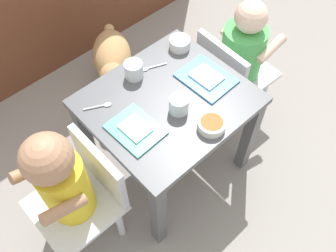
{
  "coord_description": "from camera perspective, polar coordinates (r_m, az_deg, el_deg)",
  "views": [
    {
      "loc": [
        -0.56,
        -0.61,
        1.48
      ],
      "look_at": [
        0.0,
        0.0,
        0.3
      ],
      "focal_mm": 39.74,
      "sensor_mm": 36.0,
      "label": 1
    }
  ],
  "objects": [
    {
      "name": "spoon_by_left_tray",
      "position": [
        1.41,
        -2.59,
        8.95
      ],
      "size": [
        0.1,
        0.05,
        0.01
      ],
      "color": "silver",
      "rests_on": "dining_table"
    },
    {
      "name": "food_tray_right",
      "position": [
        1.37,
        5.9,
        7.37
      ],
      "size": [
        0.16,
        0.2,
        0.02
      ],
      "color": "#388CD8",
      "rests_on": "dining_table"
    },
    {
      "name": "water_cup_left",
      "position": [
        1.37,
        -5.25,
        8.44
      ],
      "size": [
        0.07,
        0.07,
        0.06
      ],
      "color": "white",
      "rests_on": "dining_table"
    },
    {
      "name": "seated_child_right",
      "position": [
        1.61,
        11.04,
        11.01
      ],
      "size": [
        0.29,
        0.29,
        0.62
      ],
      "color": "silver",
      "rests_on": "ground"
    },
    {
      "name": "cereal_bowl_right_side",
      "position": [
        1.47,
        1.8,
        12.59
      ],
      "size": [
        0.08,
        0.08,
        0.04
      ],
      "color": "white",
      "rests_on": "dining_table"
    },
    {
      "name": "spoon_by_right_tray",
      "position": [
        1.31,
        -10.32,
        3.03
      ],
      "size": [
        0.09,
        0.06,
        0.01
      ],
      "color": "silver",
      "rests_on": "dining_table"
    },
    {
      "name": "dining_table",
      "position": [
        1.38,
        0.0,
        1.75
      ],
      "size": [
        0.56,
        0.49,
        0.47
      ],
      "color": "#515459",
      "rests_on": "ground"
    },
    {
      "name": "food_tray_left",
      "position": [
        1.23,
        -5.02,
        -0.5
      ],
      "size": [
        0.15,
        0.18,
        0.02
      ],
      "color": "#4CC6BC",
      "rests_on": "dining_table"
    },
    {
      "name": "dog",
      "position": [
        1.82,
        -8.54,
        10.09
      ],
      "size": [
        0.33,
        0.39,
        0.32
      ],
      "color": "tan",
      "rests_on": "ground"
    },
    {
      "name": "seated_child_left",
      "position": [
        1.23,
        -15.26,
        -8.48
      ],
      "size": [
        0.28,
        0.28,
        0.67
      ],
      "color": "silver",
      "rests_on": "ground"
    },
    {
      "name": "veggie_bowl_near",
      "position": [
        1.23,
        6.69,
        0.25
      ],
      "size": [
        0.09,
        0.09,
        0.03
      ],
      "color": "white",
      "rests_on": "dining_table"
    },
    {
      "name": "ground_plane",
      "position": [
        1.7,
        0.0,
        -5.9
      ],
      "size": [
        7.0,
        7.0,
        0.0
      ],
      "primitive_type": "plane",
      "color": "gray"
    },
    {
      "name": "water_cup_right",
      "position": [
        1.26,
        1.66,
        3.21
      ],
      "size": [
        0.07,
        0.07,
        0.06
      ],
      "color": "white",
      "rests_on": "dining_table"
    }
  ]
}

